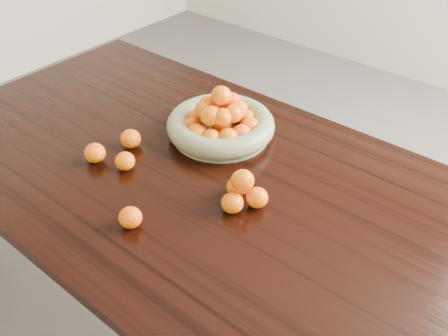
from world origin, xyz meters
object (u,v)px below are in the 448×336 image
Objects in this scene: orange_pyramid at (242,192)px; loose_orange_0 at (95,153)px; fruit_bowl at (221,123)px; dining_table at (216,204)px.

orange_pyramid is 0.48m from loose_orange_0.
orange_pyramid is at bearing 15.60° from loose_orange_0.
fruit_bowl is 0.40m from loose_orange_0.
dining_table is 30.99× the size of loose_orange_0.
dining_table is 5.79× the size of fruit_bowl.
loose_orange_0 is at bearing -119.71° from fruit_bowl.
loose_orange_0 is (-0.20, -0.35, -0.02)m from fruit_bowl.
orange_pyramid is at bearing -40.47° from fruit_bowl.
fruit_bowl reaches higher than dining_table.
dining_table is at bearing 166.02° from orange_pyramid.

